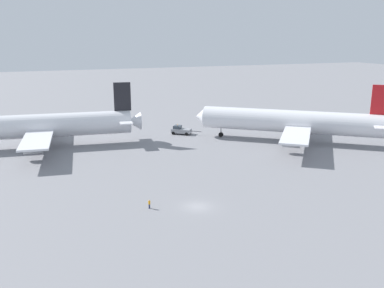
% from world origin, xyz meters
% --- Properties ---
extents(ground_plane, '(600.00, 600.00, 0.00)m').
position_xyz_m(ground_plane, '(0.00, 0.00, 0.00)').
color(ground_plane, gray).
extents(airliner_at_gate_left, '(55.80, 42.85, 15.92)m').
position_xyz_m(airliner_at_gate_left, '(-24.87, 50.76, 5.42)').
color(airliner_at_gate_left, silver).
rests_on(airliner_at_gate_left, ground).
extents(airliner_being_pushed, '(44.92, 38.81, 15.93)m').
position_xyz_m(airliner_being_pushed, '(39.78, 32.65, 5.44)').
color(airliner_being_pushed, silver).
rests_on(airliner_being_pushed, ground).
extents(pushback_tug, '(7.80, 6.63, 2.76)m').
position_xyz_m(pushback_tug, '(15.24, 51.66, 1.17)').
color(pushback_tug, gray).
rests_on(pushback_tug, ground).
extents(ground_crew_wing_walker_right, '(0.36, 0.36, 1.54)m').
position_xyz_m(ground_crew_wing_walker_right, '(-7.74, 2.09, 0.79)').
color(ground_crew_wing_walker_right, '#2D3351').
rests_on(ground_crew_wing_walker_right, ground).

